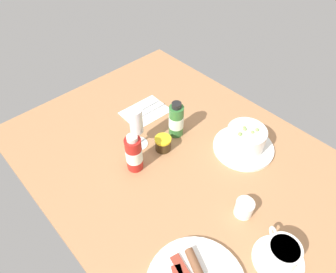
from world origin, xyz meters
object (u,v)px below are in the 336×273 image
(sauce_bottle_green, at_px, (176,120))
(creamer_jug, at_px, (244,208))
(porridge_bowl, at_px, (245,140))
(jam_jar, at_px, (163,144))
(cutlery_setting, at_px, (144,112))
(sauce_bottle_red, at_px, (134,154))
(coffee_cup, at_px, (281,254))
(wine_glass, at_px, (136,123))

(sauce_bottle_green, bearing_deg, creamer_jug, 167.31)
(porridge_bowl, bearing_deg, sauce_bottle_green, 29.23)
(jam_jar, xyz_separation_m, sauce_bottle_green, (0.02, -0.08, 0.04))
(porridge_bowl, bearing_deg, jam_jar, 47.25)
(creamer_jug, height_order, jam_jar, creamer_jug)
(cutlery_setting, bearing_deg, creamer_jug, 172.42)
(porridge_bowl, bearing_deg, sauce_bottle_red, 59.45)
(coffee_cup, bearing_deg, wine_glass, 0.77)
(wine_glass, height_order, sauce_bottle_red, wine_glass)
(coffee_cup, bearing_deg, sauce_bottle_red, 9.12)
(coffee_cup, bearing_deg, sauce_bottle_green, -13.88)
(sauce_bottle_green, bearing_deg, coffee_cup, 166.12)
(coffee_cup, xyz_separation_m, creamer_jug, (0.14, -0.04, -0.01))
(creamer_jug, height_order, sauce_bottle_red, sauce_bottle_red)
(wine_glass, relative_size, jam_jar, 2.78)
(coffee_cup, bearing_deg, creamer_jug, -16.81)
(jam_jar, distance_m, sauce_bottle_green, 0.09)
(cutlery_setting, bearing_deg, wine_glass, 133.32)
(porridge_bowl, distance_m, sauce_bottle_red, 0.37)
(jam_jar, bearing_deg, wine_glass, 32.87)
(porridge_bowl, relative_size, creamer_jug, 3.29)
(porridge_bowl, bearing_deg, coffee_cup, 140.58)
(creamer_jug, distance_m, jam_jar, 0.33)
(wine_glass, relative_size, sauce_bottle_green, 1.12)
(cutlery_setting, xyz_separation_m, sauce_bottle_red, (-0.18, 0.19, 0.06))
(sauce_bottle_green, bearing_deg, sauce_bottle_red, 95.98)
(coffee_cup, xyz_separation_m, sauce_bottle_green, (0.50, -0.12, 0.03))
(creamer_jug, height_order, sauce_bottle_green, sauce_bottle_green)
(creamer_jug, bearing_deg, coffee_cup, 163.19)
(jam_jar, bearing_deg, coffee_cup, 175.13)
(wine_glass, bearing_deg, sauce_bottle_green, -111.10)
(coffee_cup, relative_size, jam_jar, 2.34)
(cutlery_setting, bearing_deg, jam_jar, 159.01)
(creamer_jug, xyz_separation_m, sauce_bottle_green, (0.36, -0.08, 0.04))
(porridge_bowl, xyz_separation_m, creamer_jug, (-0.15, 0.20, -0.02))
(porridge_bowl, distance_m, cutlery_setting, 0.40)
(porridge_bowl, relative_size, coffee_cup, 1.56)
(porridge_bowl, bearing_deg, cutlery_setting, 18.95)
(coffee_cup, height_order, sauce_bottle_red, sauce_bottle_red)
(coffee_cup, height_order, sauce_bottle_green, sauce_bottle_green)
(porridge_bowl, height_order, sauce_bottle_red, sauce_bottle_red)
(wine_glass, relative_size, sauce_bottle_red, 1.11)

